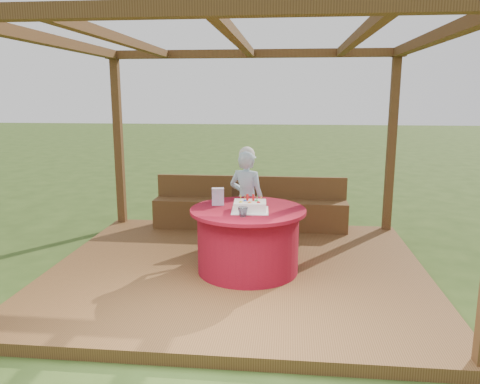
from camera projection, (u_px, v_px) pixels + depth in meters
name	position (u px, v px, depth m)	size (l,w,h in m)	color
ground	(238.00, 276.00, 5.73)	(60.00, 60.00, 0.00)	#2C4416
deck	(238.00, 271.00, 5.72)	(4.50, 4.00, 0.12)	brown
pergola	(238.00, 74.00, 5.24)	(4.50, 4.00, 2.72)	brown
bench	(250.00, 211.00, 7.32)	(3.00, 0.42, 0.80)	brown
table	(248.00, 239.00, 5.51)	(1.35, 1.35, 0.76)	maroon
chair	(246.00, 210.00, 6.59)	(0.47, 0.47, 0.85)	#3C2413
elderly_woman	(247.00, 198.00, 6.24)	(0.57, 0.47, 1.39)	#9DCEEA
birthday_cake	(250.00, 206.00, 5.32)	(0.44, 0.44, 0.18)	white
gift_bag	(218.00, 197.00, 5.60)	(0.14, 0.09, 0.20)	#F29CDA
drinking_glass	(243.00, 212.00, 5.07)	(0.11, 0.11, 0.10)	silver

